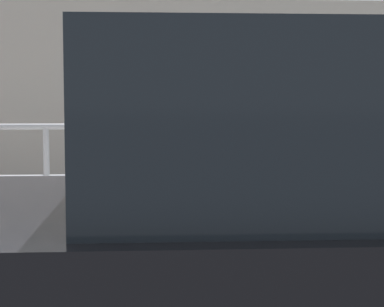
{
  "coord_description": "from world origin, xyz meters",
  "views": [
    {
      "loc": [
        -0.68,
        -3.66,
        1.52
      ],
      "look_at": [
        -0.41,
        0.61,
        1.18
      ],
      "focal_mm": 62.4,
      "sensor_mm": 36.0,
      "label": 1
    }
  ],
  "objects": [
    {
      "name": "sidewalk_curb",
      "position": [
        0.0,
        1.64,
        0.07
      ],
      "size": [
        36.0,
        3.28,
        0.14
      ],
      "primitive_type": "cube",
      "color": "#9E9B93",
      "rests_on": "ground"
    },
    {
      "name": "backdrop_wall",
      "position": [
        0.0,
        6.06,
        1.47
      ],
      "size": [
        32.0,
        0.5,
        2.94
      ],
      "primitive_type": "cube",
      "color": "gray",
      "rests_on": "ground"
    },
    {
      "name": "parked_sedan_black",
      "position": [
        0.08,
        -1.01,
        0.87
      ],
      "size": [
        4.61,
        1.83,
        1.76
      ],
      "rotation": [
        0.0,
        0.0,
        -1.57
      ],
      "color": "black",
      "rests_on": "ground"
    },
    {
      "name": "pedestrian_at_meter",
      "position": [
        -0.64,
        0.53,
        1.17
      ],
      "size": [
        0.66,
        0.49,
        1.78
      ],
      "rotation": [
        0.0,
        0.0,
        -0.05
      ],
      "color": "slate",
      "rests_on": "sidewalk_curb"
    },
    {
      "name": "background_railing",
      "position": [
        0.0,
        3.01,
        0.95
      ],
      "size": [
        24.06,
        0.06,
        1.15
      ],
      "color": "gray",
      "rests_on": "sidewalk_curb"
    },
    {
      "name": "parking_meter",
      "position": [
        -0.17,
        0.52,
        1.12
      ],
      "size": [
        0.18,
        0.19,
        1.34
      ],
      "rotation": [
        0.0,
        0.0,
        3.07
      ],
      "color": "slate",
      "rests_on": "sidewalk_curb"
    }
  ]
}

